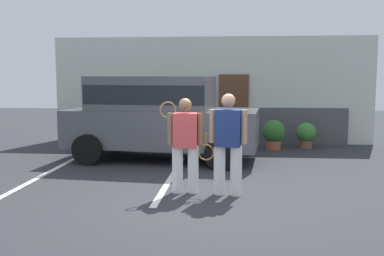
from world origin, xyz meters
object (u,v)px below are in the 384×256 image
object	(u,v)px
tennis_player_woman	(228,143)
potted_plant_by_porch	(274,133)
tennis_player_man	(185,144)
parked_suv	(158,113)
potted_plant_secondary	(306,134)

from	to	relation	value
tennis_player_woman	potted_plant_by_porch	distance (m)	5.11
tennis_player_man	parked_suv	bearing A→B (deg)	-74.47
parked_suv	potted_plant_secondary	size ratio (longest dim) A/B	6.43
parked_suv	tennis_player_man	size ratio (longest dim) A/B	2.83
tennis_player_man	potted_plant_secondary	distance (m)	5.99
parked_suv	tennis_player_man	bearing A→B (deg)	-66.92
parked_suv	potted_plant_by_porch	distance (m)	3.52
tennis_player_man	tennis_player_woman	size ratio (longest dim) A/B	0.95
parked_suv	tennis_player_man	world-z (taller)	parked_suv
parked_suv	potted_plant_secondary	distance (m)	4.51
parked_suv	potted_plant_secondary	bearing A→B (deg)	33.96
tennis_player_woman	potted_plant_by_porch	world-z (taller)	tennis_player_woman
potted_plant_by_porch	potted_plant_secondary	xyz separation A→B (m)	(0.95, 0.35, -0.06)
tennis_player_man	tennis_player_woman	xyz separation A→B (m)	(0.75, -0.07, 0.03)
parked_suv	tennis_player_woman	bearing A→B (deg)	-55.87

